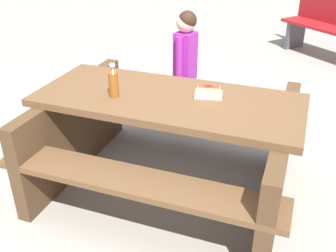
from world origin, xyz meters
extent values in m
plane|color=gray|center=(0.00, 0.00, 0.00)|extent=(30.00, 30.00, 0.00)
cube|color=brown|center=(0.00, 0.00, 0.72)|extent=(1.84, 0.87, 0.05)
cube|color=brown|center=(0.03, 0.56, 0.43)|extent=(1.81, 0.39, 0.04)
cube|color=brown|center=(-0.03, -0.56, 0.43)|extent=(1.81, 0.39, 0.04)
cube|color=#4D3520|center=(0.78, -0.05, 0.35)|extent=(0.18, 1.40, 0.70)
cube|color=#4D3520|center=(-0.78, 0.05, 0.35)|extent=(0.18, 1.40, 0.70)
cylinder|color=brown|center=(-0.35, -0.10, 0.84)|extent=(0.07, 0.07, 0.17)
cone|color=brown|center=(-0.35, -0.10, 0.94)|extent=(0.06, 0.06, 0.04)
cylinder|color=silver|center=(-0.35, -0.10, 0.97)|extent=(0.04, 0.04, 0.02)
cube|color=white|center=(0.26, 0.08, 0.77)|extent=(0.19, 0.13, 0.03)
cube|color=#D8B272|center=(0.26, 0.08, 0.80)|extent=(0.16, 0.08, 0.04)
cylinder|color=maroon|center=(0.26, 0.08, 0.82)|extent=(0.14, 0.05, 0.03)
ellipsoid|color=maroon|center=(0.26, 0.08, 0.83)|extent=(0.07, 0.03, 0.01)
cylinder|color=#262633|center=(-0.14, 0.88, 0.25)|extent=(0.08, 0.08, 0.51)
cylinder|color=#262633|center=(-0.11, 0.99, 0.25)|extent=(0.08, 0.08, 0.51)
cube|color=purple|center=(-0.12, 0.94, 0.72)|extent=(0.20, 0.21, 0.43)
cylinder|color=purple|center=(-0.15, 0.84, 0.75)|extent=(0.06, 0.06, 0.37)
cylinder|color=purple|center=(-0.09, 1.04, 0.75)|extent=(0.06, 0.06, 0.37)
sphere|color=beige|center=(-0.12, 0.94, 1.02)|extent=(0.17, 0.17, 0.17)
sphere|color=#331E14|center=(-0.11, 0.94, 1.05)|extent=(0.16, 0.16, 0.16)
cube|color=maroon|center=(1.30, 3.60, 0.43)|extent=(1.38, 1.31, 0.04)
cube|color=#4C4C51|center=(0.86, 4.00, 0.21)|extent=(0.29, 0.31, 0.41)
camera|label=1|loc=(0.70, -2.31, 1.82)|focal=41.79mm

